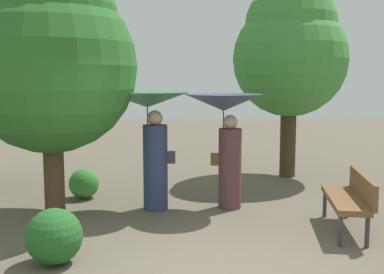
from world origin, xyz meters
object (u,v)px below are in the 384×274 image
at_px(park_bench, 351,196).
at_px(person_left, 150,122).
at_px(tree_mid_left, 50,53).
at_px(person_right, 226,123).
at_px(tree_near_right, 290,49).

bearing_deg(park_bench, person_left, -104.14).
distance_m(park_bench, tree_mid_left, 4.94).
distance_m(person_right, tree_mid_left, 2.99).
xyz_separation_m(park_bench, tree_near_right, (-0.02, 3.84, 2.29)).
bearing_deg(tree_mid_left, tree_near_right, 34.31).
relative_size(park_bench, tree_mid_left, 0.38).
bearing_deg(person_right, park_bench, -128.90).
bearing_deg(person_left, park_bench, -114.29).
relative_size(person_right, park_bench, 1.23).
bearing_deg(tree_near_right, person_left, -138.14).
relative_size(person_left, park_bench, 1.26).
height_order(person_left, person_right, person_left).
xyz_separation_m(person_right, tree_mid_left, (-2.74, -0.45, 1.12)).
distance_m(tree_near_right, tree_mid_left, 5.32).
bearing_deg(tree_mid_left, park_bench, -10.80).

